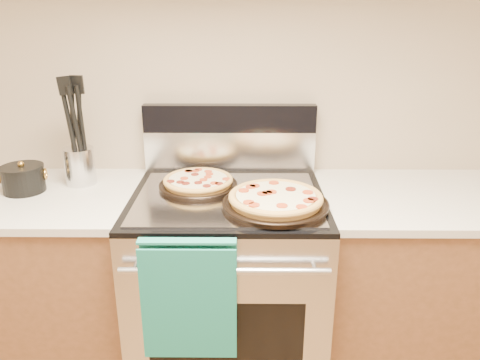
{
  "coord_description": "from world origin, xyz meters",
  "views": [
    {
      "loc": [
        0.06,
        -0.07,
        1.61
      ],
      "look_at": [
        0.05,
        1.55,
        1.02
      ],
      "focal_mm": 35.0,
      "sensor_mm": 36.0,
      "label": 1
    }
  ],
  "objects_px": {
    "pepperoni_pizza_front": "(276,200)",
    "saucepan": "(24,180)",
    "pepperoni_pizza_back": "(198,182)",
    "range_body": "(229,296)",
    "utensil_crock": "(80,166)"
  },
  "relations": [
    {
      "from": "pepperoni_pizza_back",
      "to": "pepperoni_pizza_front",
      "type": "bearing_deg",
      "value": -33.46
    },
    {
      "from": "saucepan",
      "to": "pepperoni_pizza_back",
      "type": "bearing_deg",
      "value": 0.87
    },
    {
      "from": "range_body",
      "to": "pepperoni_pizza_front",
      "type": "xyz_separation_m",
      "value": [
        0.18,
        -0.13,
        0.5
      ]
    },
    {
      "from": "pepperoni_pizza_back",
      "to": "saucepan",
      "type": "xyz_separation_m",
      "value": [
        -0.71,
        -0.01,
        0.01
      ]
    },
    {
      "from": "range_body",
      "to": "utensil_crock",
      "type": "distance_m",
      "value": 0.84
    },
    {
      "from": "pepperoni_pizza_front",
      "to": "utensil_crock",
      "type": "distance_m",
      "value": 0.86
    },
    {
      "from": "range_body",
      "to": "utensil_crock",
      "type": "xyz_separation_m",
      "value": [
        -0.63,
        0.15,
        0.54
      ]
    },
    {
      "from": "range_body",
      "to": "utensil_crock",
      "type": "relative_size",
      "value": 5.73
    },
    {
      "from": "pepperoni_pizza_front",
      "to": "utensil_crock",
      "type": "relative_size",
      "value": 2.46
    },
    {
      "from": "pepperoni_pizza_front",
      "to": "saucepan",
      "type": "xyz_separation_m",
      "value": [
        -1.01,
        0.19,
        0.01
      ]
    },
    {
      "from": "pepperoni_pizza_front",
      "to": "range_body",
      "type": "bearing_deg",
      "value": 144.16
    },
    {
      "from": "pepperoni_pizza_back",
      "to": "saucepan",
      "type": "bearing_deg",
      "value": -179.13
    },
    {
      "from": "pepperoni_pizza_back",
      "to": "range_body",
      "type": "bearing_deg",
      "value": -29.71
    },
    {
      "from": "pepperoni_pizza_back",
      "to": "pepperoni_pizza_front",
      "type": "xyz_separation_m",
      "value": [
        0.3,
        -0.2,
        0.0
      ]
    },
    {
      "from": "pepperoni_pizza_back",
      "to": "saucepan",
      "type": "relative_size",
      "value": 1.93
    }
  ]
}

